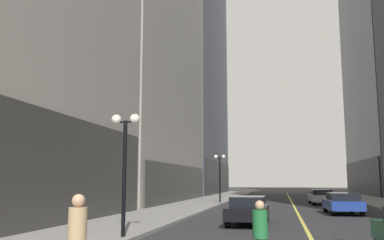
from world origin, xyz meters
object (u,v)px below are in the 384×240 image
at_px(car_silver, 321,196).
at_px(street_lamp_left_far, 220,168).
at_px(pedestrian_in_tan_trench, 77,236).
at_px(street_lamp_left_near, 125,147).
at_px(pedestrian_in_green_parka, 260,231).
at_px(car_black, 248,209).
at_px(car_blue, 342,203).

bearing_deg(car_silver, street_lamp_left_far, -175.13).
height_order(pedestrian_in_tan_trench, street_lamp_left_near, street_lamp_left_near).
bearing_deg(street_lamp_left_near, pedestrian_in_green_parka, -41.56).
xyz_separation_m(car_black, car_silver, (4.96, 18.27, -0.00)).
height_order(car_black, pedestrian_in_tan_trench, pedestrian_in_tan_trench).
xyz_separation_m(car_silver, pedestrian_in_green_parka, (-3.88, -29.14, 0.22)).
bearing_deg(street_lamp_left_far, car_blue, -48.08).
height_order(car_silver, pedestrian_in_tan_trench, pedestrian_in_tan_trench).
distance_m(pedestrian_in_green_parka, street_lamp_left_near, 6.95).
xyz_separation_m(car_blue, car_silver, (-0.33, 10.91, -0.00)).
bearing_deg(car_blue, car_black, -125.70).
bearing_deg(car_silver, car_blue, -88.26).
height_order(car_blue, pedestrian_in_green_parka, pedestrian_in_green_parka).
distance_m(car_silver, street_lamp_left_far, 9.18).
bearing_deg(car_blue, pedestrian_in_tan_trench, -109.57).
bearing_deg(pedestrian_in_green_parka, street_lamp_left_far, 99.80).
distance_m(car_black, pedestrian_in_tan_trench, 13.55).
bearing_deg(car_silver, car_black, -105.19).
bearing_deg(pedestrian_in_green_parka, pedestrian_in_tan_trench, -141.45).
height_order(car_black, car_silver, same).
bearing_deg(pedestrian_in_tan_trench, car_silver, 77.45).
bearing_deg(street_lamp_left_near, pedestrian_in_tan_trench, -75.75).
relative_size(pedestrian_in_green_parka, pedestrian_in_tan_trench, 0.89).
distance_m(street_lamp_left_near, street_lamp_left_far, 24.04).
relative_size(car_blue, street_lamp_left_near, 0.98).
height_order(car_silver, street_lamp_left_far, street_lamp_left_far).
relative_size(car_silver, pedestrian_in_tan_trench, 2.28).
bearing_deg(street_lamp_left_far, car_silver, 4.87).
bearing_deg(street_lamp_left_far, pedestrian_in_green_parka, -80.20).
distance_m(car_blue, car_silver, 10.91).
relative_size(car_blue, pedestrian_in_green_parka, 2.69).
bearing_deg(car_silver, pedestrian_in_green_parka, -97.59).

